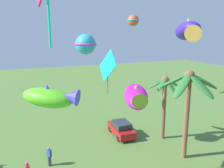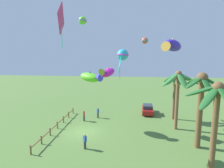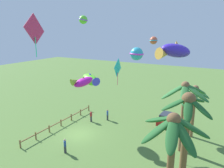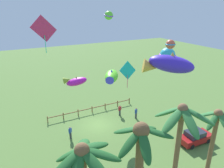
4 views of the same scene
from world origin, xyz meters
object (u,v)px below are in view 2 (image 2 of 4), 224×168
(kite_diamond_4, at_px, (120,64))
(spectator_2, at_px, (85,141))
(palm_tree_1, at_px, (201,94))
(kite_fish_5, at_px, (172,46))
(palm_tree_3, at_px, (178,84))
(kite_diamond_1, at_px, (61,19))
(parked_car_0, at_px, (148,109))
(spectator_1, at_px, (98,113))
(kite_ball_7, at_px, (123,55))
(kite_fish_2, at_px, (91,77))
(palm_tree_0, at_px, (175,87))
(kite_ball_3, at_px, (145,41))
(kite_fish_0, at_px, (107,72))
(spectator_0, at_px, (84,116))
(kite_ball_6, at_px, (83,21))
(palm_tree_2, at_px, (216,102))

(kite_diamond_4, bearing_deg, spectator_2, -28.69)
(palm_tree_1, xyz_separation_m, kite_fish_5, (-3.86, -2.30, 4.95))
(palm_tree_3, relative_size, kite_diamond_1, 2.00)
(parked_car_0, bearing_deg, spectator_1, -69.27)
(kite_fish_5, distance_m, kite_ball_7, 8.13)
(palm_tree_1, relative_size, kite_fish_2, 2.12)
(kite_ball_7, bearing_deg, kite_diamond_4, -0.90)
(spectator_1, height_order, kite_fish_2, kite_fish_2)
(palm_tree_0, relative_size, kite_diamond_4, 2.12)
(kite_ball_3, xyz_separation_m, kite_ball_7, (-2.58, -3.05, -1.87))
(kite_fish_0, distance_m, kite_diamond_4, 5.50)
(spectator_0, height_order, kite_ball_3, kite_ball_3)
(spectator_2, xyz_separation_m, kite_diamond_1, (1.46, -1.42, 11.70))
(spectator_2, distance_m, kite_ball_3, 14.82)
(palm_tree_0, distance_m, spectator_1, 12.02)
(kite_ball_6, bearing_deg, kite_fish_0, 34.40)
(palm_tree_3, bearing_deg, kite_diamond_1, -56.73)
(spectator_1, height_order, kite_diamond_1, kite_diamond_1)
(kite_fish_0, distance_m, kite_ball_3, 9.57)
(spectator_0, height_order, kite_diamond_4, kite_diamond_4)
(kite_fish_2, bearing_deg, kite_ball_6, -99.66)
(parked_car_0, bearing_deg, kite_fish_2, -49.43)
(kite_ball_7, bearing_deg, kite_diamond_1, -20.62)
(kite_fish_5, height_order, kite_ball_7, kite_fish_5)
(spectator_0, distance_m, kite_ball_6, 13.05)
(palm_tree_1, distance_m, kite_fish_0, 9.60)
(palm_tree_1, distance_m, palm_tree_2, 3.88)
(spectator_1, height_order, kite_fish_5, kite_fish_5)
(kite_fish_2, xyz_separation_m, kite_ball_7, (-5.14, 3.75, 2.82))
(palm_tree_1, height_order, spectator_2, palm_tree_1)
(parked_car_0, xyz_separation_m, kite_fish_2, (6.69, -7.82, 5.96))
(spectator_0, height_order, spectator_2, same)
(palm_tree_1, height_order, kite_ball_7, kite_ball_7)
(spectator_2, height_order, kite_ball_6, kite_ball_6)
(spectator_1, distance_m, kite_ball_6, 13.41)
(palm_tree_3, bearing_deg, kite_fish_2, -86.69)
(palm_tree_0, bearing_deg, palm_tree_2, 2.18)
(palm_tree_1, xyz_separation_m, spectator_1, (-7.84, -11.98, -4.82))
(palm_tree_3, bearing_deg, kite_diamond_4, -85.16)
(spectator_2, bearing_deg, spectator_1, -177.33)
(palm_tree_0, distance_m, parked_car_0, 5.86)
(kite_fish_0, bearing_deg, palm_tree_3, 126.48)
(palm_tree_2, bearing_deg, kite_ball_7, -148.12)
(palm_tree_1, relative_size, spectator_1, 4.93)
(kite_diamond_1, xyz_separation_m, kite_fish_5, (-6.95, 10.66, -1.92))
(palm_tree_1, height_order, kite_fish_5, kite_fish_5)
(palm_tree_1, distance_m, parked_car_0, 12.57)
(kite_fish_0, relative_size, kite_fish_5, 0.60)
(palm_tree_3, bearing_deg, kite_ball_7, -121.91)
(spectator_2, bearing_deg, palm_tree_2, 78.83)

